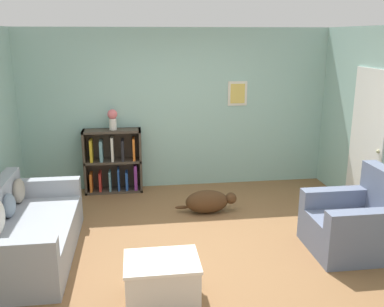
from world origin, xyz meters
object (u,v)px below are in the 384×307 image
Objects in this scene: bookshelf at (114,162)px; coffee_table at (162,279)px; couch at (24,233)px; vase at (113,118)px; recliner_chair at (357,223)px; dog at (208,201)px.

bookshelf is 3.20m from coffee_table.
vase is (0.95, 2.06, 0.92)m from couch.
coffee_table is at bearing -80.00° from vase.
couch is 1.83m from coffee_table.
recliner_chair reaches higher than couch.
coffee_table reaches higher than dog.
coffee_table is (1.50, -1.06, -0.07)m from couch.
couch is 3.86m from recliner_chair.
coffee_table is 0.79× the size of dog.
couch is at bearing 144.78° from coffee_table.
couch is 2.51m from dog.
coffee_table is at bearing -79.71° from bookshelf.
bookshelf is 1.45× the size of coffee_table.
coffee_table is at bearing -163.25° from recliner_chair.
dog is at bearing -38.43° from vase.
couch is at bearing -114.06° from bookshelf.
recliner_chair is at bearing -40.96° from dog.
couch is 1.90× the size of bookshelf.
vase is (-0.55, 3.11, 0.98)m from coffee_table.
dog is at bearing 23.16° from couch.
bookshelf is at bearing 141.46° from dog.
couch is 2.76× the size of coffee_table.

